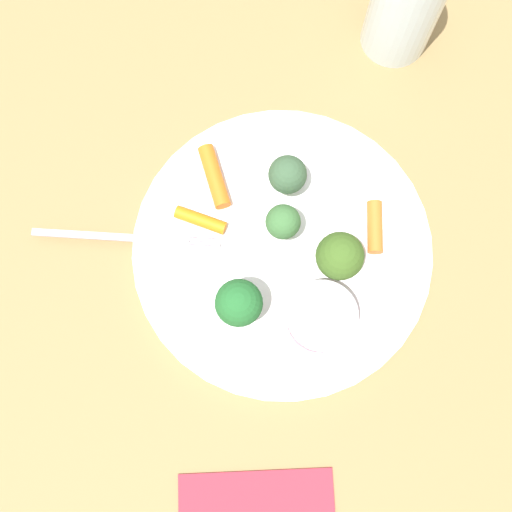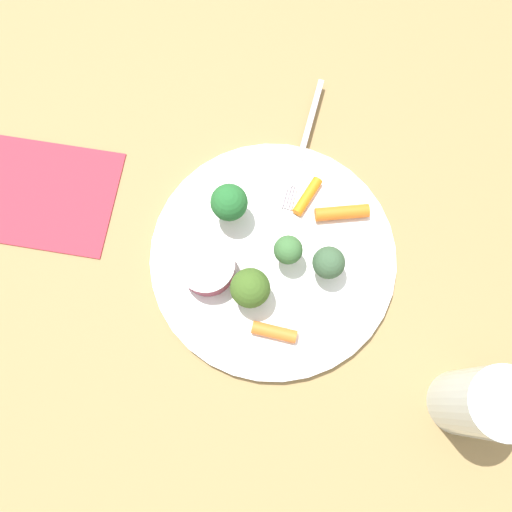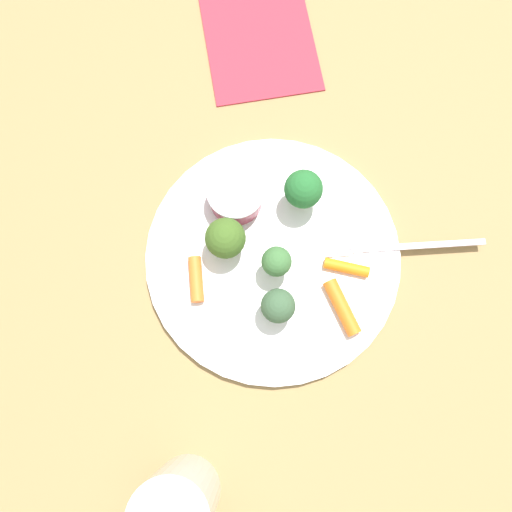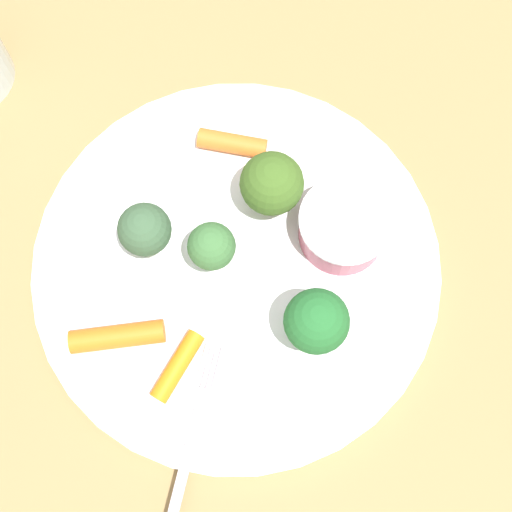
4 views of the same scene
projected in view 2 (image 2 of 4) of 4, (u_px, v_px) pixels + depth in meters
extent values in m
plane|color=olive|center=(273.00, 258.00, 0.59)|extent=(2.40, 2.40, 0.00)
cylinder|color=white|center=(273.00, 257.00, 0.59)|extent=(0.27, 0.27, 0.01)
cylinder|color=maroon|center=(207.00, 268.00, 0.56)|extent=(0.06, 0.06, 0.03)
cylinder|color=silver|center=(206.00, 264.00, 0.55)|extent=(0.06, 0.06, 0.00)
cylinder|color=#88B66D|center=(287.00, 255.00, 0.57)|extent=(0.01, 0.01, 0.02)
sphere|color=#3B6937|center=(288.00, 250.00, 0.55)|extent=(0.03, 0.03, 0.03)
cylinder|color=#98C15E|center=(251.00, 293.00, 0.56)|extent=(0.01, 0.01, 0.02)
sphere|color=#3C5D20|center=(251.00, 288.00, 0.54)|extent=(0.04, 0.04, 0.04)
cylinder|color=#8CBA61|center=(326.00, 268.00, 0.57)|extent=(0.01, 0.01, 0.02)
sphere|color=#385739|center=(329.00, 263.00, 0.55)|extent=(0.03, 0.03, 0.03)
cylinder|color=#9AC357|center=(230.00, 211.00, 0.58)|extent=(0.01, 0.01, 0.02)
sphere|color=#23632C|center=(229.00, 202.00, 0.56)|extent=(0.04, 0.04, 0.04)
cylinder|color=orange|center=(274.00, 332.00, 0.55)|extent=(0.05, 0.03, 0.01)
cylinder|color=orange|center=(306.00, 195.00, 0.59)|extent=(0.01, 0.05, 0.01)
cylinder|color=orange|center=(342.00, 213.00, 0.59)|extent=(0.06, 0.05, 0.01)
cube|color=#BCACB8|center=(307.00, 132.00, 0.62)|extent=(0.04, 0.14, 0.00)
cube|color=#BCACB8|center=(293.00, 199.00, 0.60)|extent=(0.01, 0.03, 0.00)
cube|color=#BCACB8|center=(291.00, 198.00, 0.60)|extent=(0.01, 0.03, 0.00)
cube|color=#BCACB8|center=(288.00, 197.00, 0.60)|extent=(0.01, 0.03, 0.00)
cube|color=#BCACB8|center=(285.00, 197.00, 0.60)|extent=(0.01, 0.03, 0.00)
cylinder|color=silver|center=(480.00, 403.00, 0.50)|extent=(0.07, 0.07, 0.11)
cube|color=#B02D3C|center=(39.00, 193.00, 0.61)|extent=(0.21, 0.18, 0.00)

